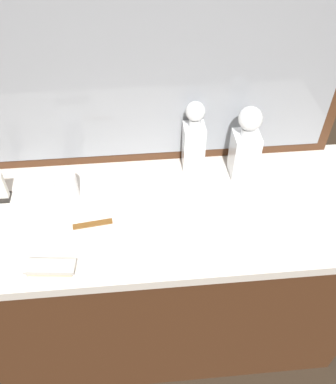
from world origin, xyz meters
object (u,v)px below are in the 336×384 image
Objects in this scene: napkin_holder at (0,189)px; crystal_decanter_far_left at (245,149)px; crystal_decanter_left at (194,144)px; crystal_tumbler_rear at (66,187)px; silver_brush_rear at (50,268)px; tortoiseshell_comb at (93,224)px.

crystal_decanter_far_left is at bearing 3.57° from napkin_holder.
crystal_decanter_left is at bearing 165.22° from crystal_decanter_far_left.
silver_brush_rear is (-0.03, -0.30, -0.04)m from crystal_tumbler_rear.
crystal_decanter_left and crystal_decanter_far_left have the same top height.
crystal_decanter_far_left is 0.62m from crystal_tumbler_rear.
crystal_decanter_far_left reaches higher than silver_brush_rear.
tortoiseshell_comb is at bearing -145.60° from crystal_decanter_left.
napkin_holder is at bearing 176.78° from crystal_tumbler_rear.
crystal_decanter_left is at bearing 40.84° from silver_brush_rear.
silver_brush_rear is at bearing -150.72° from crystal_decanter_far_left.
crystal_decanter_far_left is 2.53× the size of napkin_holder.
crystal_tumbler_rear is 0.30m from silver_brush_rear.
tortoiseshell_comb is at bearing 54.92° from silver_brush_rear.
silver_brush_rear is at bearing -95.31° from crystal_tumbler_rear.
napkin_holder is at bearing 154.79° from tortoiseshell_comb.
crystal_decanter_far_left is 2.17× the size of tortoiseshell_comb.
crystal_tumbler_rear is 0.96× the size of napkin_holder.
crystal_decanter_left is 0.46m from crystal_tumbler_rear.
tortoiseshell_comb is at bearing -159.48° from crystal_decanter_far_left.
napkin_holder is at bearing 122.32° from silver_brush_rear.
crystal_tumbler_rear is at bearing -173.98° from crystal_decanter_far_left.
crystal_decanter_left reaches higher than tortoiseshell_comb.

